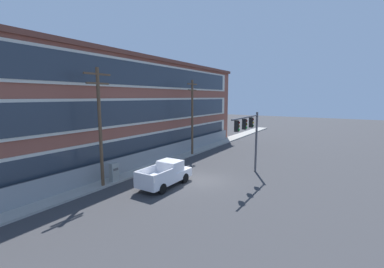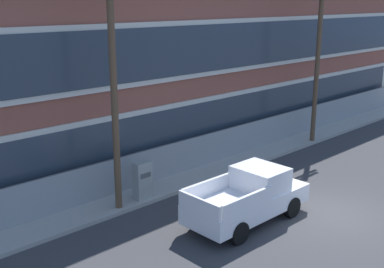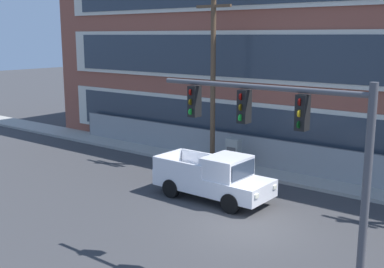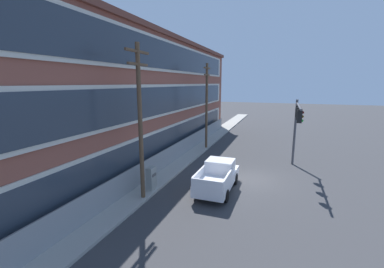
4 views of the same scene
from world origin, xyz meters
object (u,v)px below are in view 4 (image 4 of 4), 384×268
at_px(pickup_truck_white, 218,177).
at_px(electrical_cabinet, 151,179).
at_px(utility_pole_midblock, 207,104).
at_px(utility_pole_near_corner, 140,118).
at_px(traffic_signal_mast, 297,120).

relative_size(pickup_truck_white, electrical_cabinet, 3.02).
bearing_deg(pickup_truck_white, electrical_cabinet, 113.05).
xyz_separation_m(pickup_truck_white, utility_pole_midblock, (10.48, 3.95, 4.08)).
height_order(utility_pole_near_corner, electrical_cabinet, utility_pole_near_corner).
distance_m(utility_pole_near_corner, electrical_cabinet, 4.51).
relative_size(traffic_signal_mast, utility_pole_midblock, 0.67).
distance_m(traffic_signal_mast, utility_pole_midblock, 10.11).
bearing_deg(electrical_cabinet, utility_pole_near_corner, -175.87).
distance_m(pickup_truck_white, electrical_cabinet, 4.50).
bearing_deg(pickup_truck_white, utility_pole_near_corner, 126.67).
relative_size(utility_pole_near_corner, utility_pole_midblock, 1.02).
xyz_separation_m(utility_pole_near_corner, electrical_cabinet, (1.25, 0.09, -4.33)).
height_order(traffic_signal_mast, utility_pole_midblock, utility_pole_midblock).
bearing_deg(traffic_signal_mast, utility_pole_near_corner, 134.25).
bearing_deg(utility_pole_near_corner, pickup_truck_white, -53.33).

